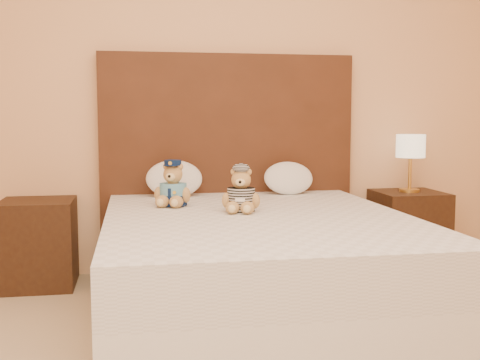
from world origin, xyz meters
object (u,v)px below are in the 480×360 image
Objects in this scene: nightstand_left at (38,243)px; bed at (257,266)px; lamp at (411,149)px; pillow_right at (288,176)px; teddy_police at (173,183)px; teddy_prisoner at (241,190)px; pillow_left at (174,177)px; nightstand_right at (408,230)px.

bed is at bearing -32.62° from nightstand_left.
lamp is 0.88m from pillow_right.
pillow_right reaches higher than nightstand_left.
lamp is at bearing 32.62° from bed.
nightstand_left is at bearing 175.80° from teddy_police.
teddy_prisoner is 0.67× the size of pillow_left.
teddy_police is 0.46m from teddy_prisoner.
bed is at bearing -147.38° from lamp.
bed is 1.59m from lamp.
pillow_right is (1.64, 0.03, 0.39)m from nightstand_left.
teddy_police reaches higher than nightstand_right.
nightstand_right is 2.06× the size of teddy_police.
nightstand_right is 1.49× the size of pillow_left.
pillow_left is (-1.64, 0.03, 0.41)m from nightstand_right.
bed is 0.42m from teddy_prisoner.
lamp is 1.50× the size of teddy_police.
teddy_police is at bearing -152.41° from pillow_right.
teddy_police is 0.42m from pillow_left.
nightstand_right is 1.38× the size of lamp.
bed is at bearing -114.89° from pillow_right.
pillow_left is 1.09× the size of pillow_right.
bed and nightstand_left have the same top height.
bed is 1.00m from pillow_left.
teddy_police is (-0.42, 0.41, 0.41)m from bed.
nightstand_right is 2.22× the size of teddy_prisoner.
pillow_right is (0.39, 0.83, 0.39)m from bed.
bed is at bearing -147.38° from nightstand_right.
nightstand_right is at bearing 34.28° from teddy_police.
teddy_police is at bearing -25.30° from nightstand_left.
nightstand_left is 2.06× the size of teddy_police.
nightstand_left is at bearing -178.95° from pillow_right.
pillow_right is at bearing 1.05° from nightstand_left.
pillow_right is at bearing 72.48° from teddy_prisoner.
nightstand_left is 1.42m from teddy_prisoner.
lamp is at bearing -1.05° from pillow_left.
teddy_prisoner reaches higher than nightstand_right.
nightstand_left is at bearing 180.00° from nightstand_right.
pillow_left reaches higher than pillow_right.
bed is 5.00× the size of lamp.
lamp is 1.62× the size of teddy_prisoner.
bed and nightstand_right have the same top height.
pillow_right is (0.81, 0.42, -0.01)m from teddy_police.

